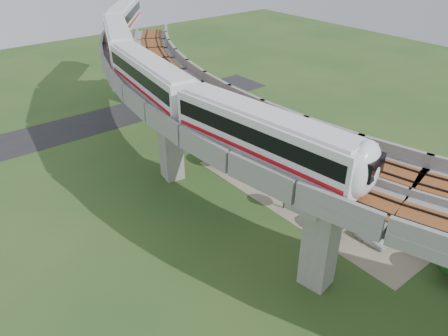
{
  "coord_description": "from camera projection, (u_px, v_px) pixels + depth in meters",
  "views": [
    {
      "loc": [
        -20.71,
        -25.95,
        25.12
      ],
      "look_at": [
        -1.58,
        -1.92,
        7.5
      ],
      "focal_mm": 35.0,
      "sensor_mm": 36.0,
      "label": 1
    }
  ],
  "objects": [
    {
      "name": "tree_4",
      "position": [
        341.0,
        217.0,
        39.11
      ],
      "size": [
        2.38,
        2.38,
        2.86
      ],
      "color": "#382314",
      "rests_on": "ground"
    },
    {
      "name": "tree_1",
      "position": [
        207.0,
        128.0,
        54.65
      ],
      "size": [
        1.93,
        1.93,
        3.07
      ],
      "color": "#382314",
      "rests_on": "ground"
    },
    {
      "name": "ground",
      "position": [
        224.0,
        224.0,
        41.3
      ],
      "size": [
        160.0,
        160.0,
        0.0
      ],
      "primitive_type": "plane",
      "color": "#264C1E",
      "rests_on": "ground"
    },
    {
      "name": "tree_2",
      "position": [
        222.0,
        150.0,
        49.84
      ],
      "size": [
        2.82,
        2.82,
        3.27
      ],
      "color": "#382314",
      "rests_on": "ground"
    },
    {
      "name": "tree_0",
      "position": [
        182.0,
        104.0,
        62.89
      ],
      "size": [
        1.86,
        1.86,
        2.69
      ],
      "color": "#382314",
      "rests_on": "ground"
    },
    {
      "name": "car_red",
      "position": [
        339.0,
        168.0,
        49.12
      ],
      "size": [
        4.34,
        2.27,
        1.36
      ],
      "primitive_type": "imported",
      "rotation": [
        0.0,
        0.0,
        -1.36
      ],
      "color": "#A70F1C",
      "rests_on": "dirt_lot"
    },
    {
      "name": "asphalt_road",
      "position": [
        92.0,
        123.0,
        61.65
      ],
      "size": [
        60.0,
        8.0,
        0.03
      ],
      "primitive_type": "cube",
      "color": "#232326",
      "rests_on": "ground"
    },
    {
      "name": "viaduct",
      "position": [
        258.0,
        126.0,
        38.87
      ],
      "size": [
        19.58,
        73.98,
        11.4
      ],
      "color": "#99968E",
      "rests_on": "ground"
    },
    {
      "name": "car_dark",
      "position": [
        284.0,
        161.0,
        50.67
      ],
      "size": [
        4.21,
        2.51,
        1.14
      ],
      "primitive_type": "imported",
      "rotation": [
        0.0,
        0.0,
        1.33
      ],
      "color": "black",
      "rests_on": "dirt_lot"
    },
    {
      "name": "fence",
      "position": [
        296.0,
        183.0,
        46.2
      ],
      "size": [
        3.87,
        38.73,
        1.5
      ],
      "color": "#2D382D",
      "rests_on": "ground"
    },
    {
      "name": "tree_3",
      "position": [
        285.0,
        192.0,
        42.53
      ],
      "size": [
        1.86,
        1.86,
        2.75
      ],
      "color": "#382314",
      "rests_on": "ground"
    },
    {
      "name": "dirt_lot",
      "position": [
        336.0,
        184.0,
        47.5
      ],
      "size": [
        18.0,
        26.0,
        0.04
      ],
      "primitive_type": "cube",
      "color": "gray",
      "rests_on": "ground"
    },
    {
      "name": "car_white",
      "position": [
        372.0,
        238.0,
        38.6
      ],
      "size": [
        1.34,
        3.09,
        1.04
      ],
      "primitive_type": "imported",
      "rotation": [
        0.0,
        0.0,
        0.04
      ],
      "color": "white",
      "rests_on": "dirt_lot"
    },
    {
      "name": "metro_train",
      "position": [
        153.0,
        56.0,
        46.7
      ],
      "size": [
        19.92,
        59.26,
        3.64
      ],
      "color": "silver",
      "rests_on": "ground"
    }
  ]
}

